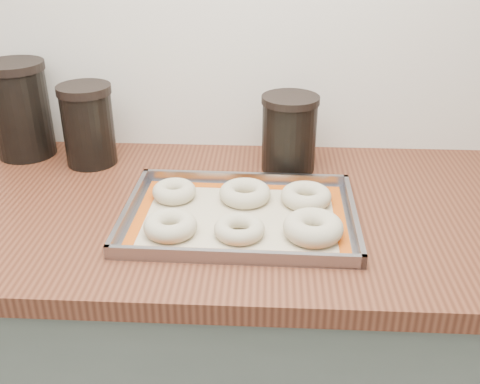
# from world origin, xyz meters

# --- Properties ---
(cabinet) EXTENTS (3.00, 0.65, 0.86)m
(cabinet) POSITION_xyz_m (0.00, 1.68, 0.43)
(cabinet) COLOR #5C6559
(cabinet) RESTS_ON floor
(countertop) EXTENTS (3.06, 0.68, 0.04)m
(countertop) POSITION_xyz_m (0.00, 1.68, 0.88)
(countertop) COLOR brown
(countertop) RESTS_ON cabinet
(baking_tray) EXTENTS (0.47, 0.34, 0.03)m
(baking_tray) POSITION_xyz_m (0.18, 1.61, 0.91)
(baking_tray) COLOR gray
(baking_tray) RESTS_ON countertop
(baking_mat) EXTENTS (0.42, 0.30, 0.00)m
(baking_mat) POSITION_xyz_m (0.18, 1.61, 0.90)
(baking_mat) COLOR #C6B793
(baking_mat) RESTS_ON baking_tray
(bagel_front_left) EXTENTS (0.11, 0.11, 0.04)m
(bagel_front_left) POSITION_xyz_m (0.05, 1.54, 0.92)
(bagel_front_left) COLOR beige
(bagel_front_left) RESTS_ON baking_mat
(bagel_front_mid) EXTENTS (0.10, 0.10, 0.03)m
(bagel_front_mid) POSITION_xyz_m (0.18, 1.54, 0.92)
(bagel_front_mid) COLOR beige
(bagel_front_mid) RESTS_ON baking_mat
(bagel_front_right) EXTENTS (0.12, 0.12, 0.04)m
(bagel_front_right) POSITION_xyz_m (0.32, 1.54, 0.93)
(bagel_front_right) COLOR beige
(bagel_front_right) RESTS_ON baking_mat
(bagel_back_left) EXTENTS (0.11, 0.11, 0.03)m
(bagel_back_left) POSITION_xyz_m (0.03, 1.68, 0.92)
(bagel_back_left) COLOR beige
(bagel_back_left) RESTS_ON baking_mat
(bagel_back_mid) EXTENTS (0.13, 0.13, 0.03)m
(bagel_back_mid) POSITION_xyz_m (0.18, 1.68, 0.92)
(bagel_back_mid) COLOR beige
(bagel_back_mid) RESTS_ON baking_mat
(bagel_back_right) EXTENTS (0.14, 0.14, 0.03)m
(bagel_back_right) POSITION_xyz_m (0.31, 1.68, 0.92)
(bagel_back_right) COLOR beige
(bagel_back_right) RESTS_ON baking_mat
(canister_left) EXTENTS (0.15, 0.15, 0.23)m
(canister_left) POSITION_xyz_m (-0.38, 1.91, 1.02)
(canister_left) COLOR black
(canister_left) RESTS_ON countertop
(canister_mid) EXTENTS (0.13, 0.13, 0.19)m
(canister_mid) POSITION_xyz_m (-0.20, 1.87, 1.00)
(canister_mid) COLOR black
(canister_mid) RESTS_ON countertop
(canister_right) EXTENTS (0.13, 0.13, 0.18)m
(canister_right) POSITION_xyz_m (0.28, 1.86, 0.99)
(canister_right) COLOR black
(canister_right) RESTS_ON countertop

